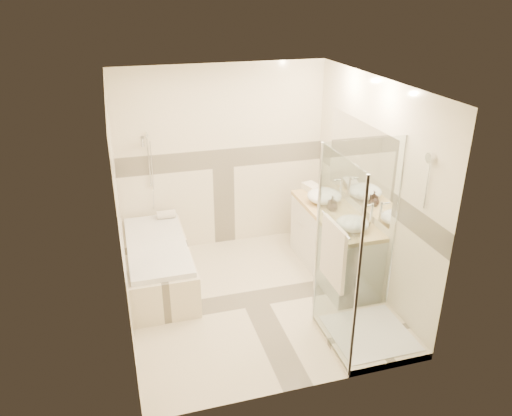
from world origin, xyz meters
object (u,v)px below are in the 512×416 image
object	(u,v)px
amenity_bottle_b	(333,205)
vanity	(333,242)
amenity_bottle_a	(332,203)
bathtub	(158,261)
vessel_sink_far	(353,223)
shower_enclosure	(359,296)
vessel_sink_near	(324,196)

from	to	relation	value
amenity_bottle_b	vanity	bearing A→B (deg)	-58.96
vanity	amenity_bottle_a	distance (m)	0.52
bathtub	vessel_sink_far	xyz separation A→B (m)	(2.13, -0.84, 0.62)
vessel_sink_far	amenity_bottle_a	world-z (taller)	amenity_bottle_a
shower_enclosure	amenity_bottle_a	distance (m)	1.43
bathtub	amenity_bottle_b	xyz separation A→B (m)	(2.13, -0.32, 0.62)
vanity	amenity_bottle_b	xyz separation A→B (m)	(-0.02, 0.03, 0.50)
vanity	amenity_bottle_a	size ratio (longest dim) A/B	8.87
shower_enclosure	vessel_sink_far	world-z (taller)	shower_enclosure
vanity	amenity_bottle_b	size ratio (longest dim) A/B	11.12
bathtub	vessel_sink_near	size ratio (longest dim) A/B	3.88
vessel_sink_far	amenity_bottle_b	bearing A→B (deg)	90.00
amenity_bottle_a	amenity_bottle_b	size ratio (longest dim) A/B	1.25
vanity	shower_enclosure	xyz separation A→B (m)	(-0.29, -1.27, 0.08)
vanity	shower_enclosure	distance (m)	1.31
vanity	vessel_sink_near	bearing A→B (deg)	93.70
vessel_sink_far	vessel_sink_near	bearing A→B (deg)	90.00
vanity	amenity_bottle_b	world-z (taller)	amenity_bottle_b
vanity	vessel_sink_far	bearing A→B (deg)	-92.32
vanity	shower_enclosure	bearing A→B (deg)	-102.97
vessel_sink_far	amenity_bottle_a	xyz separation A→B (m)	(0.00, 0.56, 0.02)
bathtub	vessel_sink_near	distance (m)	2.22
bathtub	vanity	world-z (taller)	vanity
vanity	vessel_sink_near	world-z (taller)	vessel_sink_near
shower_enclosure	vessel_sink_far	size ratio (longest dim) A/B	5.48
shower_enclosure	amenity_bottle_a	bearing A→B (deg)	78.48
shower_enclosure	vanity	bearing A→B (deg)	77.03
amenity_bottle_a	vessel_sink_near	bearing A→B (deg)	90.00
vanity	amenity_bottle_a	world-z (taller)	amenity_bottle_a
bathtub	vessel_sink_far	distance (m)	2.37
vessel_sink_far	amenity_bottle_b	world-z (taller)	vessel_sink_far
vessel_sink_near	vessel_sink_far	world-z (taller)	vessel_sink_near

